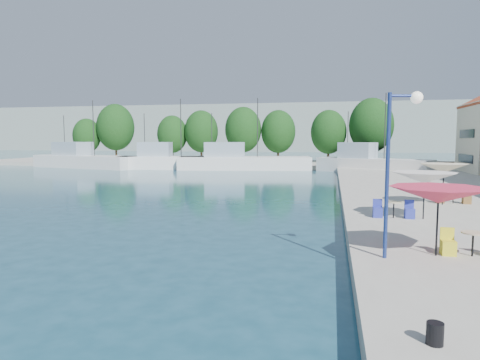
% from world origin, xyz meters
% --- Properties ---
extents(quay_far, '(90.00, 16.00, 0.60)m').
position_xyz_m(quay_far, '(-8.00, 67.00, 0.30)').
color(quay_far, '#9E998E').
rests_on(quay_far, ground).
extents(hill_west, '(180.00, 40.00, 16.00)m').
position_xyz_m(hill_west, '(-30.00, 160.00, 8.00)').
color(hill_west, gray).
rests_on(hill_west, ground).
extents(hill_east, '(140.00, 40.00, 12.00)m').
position_xyz_m(hill_east, '(40.00, 180.00, 6.00)').
color(hill_east, gray).
rests_on(hill_east, ground).
extents(trawler_01, '(17.92, 8.81, 10.20)m').
position_xyz_m(trawler_01, '(-30.72, 56.95, 1.07)').
color(trawler_01, silver).
rests_on(trawler_01, ground).
extents(trawler_02, '(15.20, 6.37, 10.20)m').
position_xyz_m(trawler_02, '(-17.32, 56.79, 1.07)').
color(trawler_02, white).
rests_on(trawler_02, ground).
extents(trawler_03, '(18.62, 7.89, 10.20)m').
position_xyz_m(trawler_03, '(-7.01, 57.81, 1.07)').
color(trawler_03, silver).
rests_on(trawler_03, ground).
extents(trawler_04, '(14.11, 9.97, 10.20)m').
position_xyz_m(trawler_04, '(10.03, 55.84, 1.07)').
color(trawler_04, silver).
rests_on(trawler_04, ground).
extents(tree_01, '(4.97, 4.97, 7.36)m').
position_xyz_m(tree_01, '(-38.45, 70.45, 4.84)').
color(tree_01, '#3F2B19').
rests_on(tree_01, quay_far).
extents(tree_02, '(6.74, 6.74, 9.97)m').
position_xyz_m(tree_02, '(-33.26, 71.50, 6.36)').
color(tree_02, '#3F2B19').
rests_on(tree_02, quay_far).
extents(tree_03, '(5.22, 5.22, 7.72)m').
position_xyz_m(tree_03, '(-21.95, 70.45, 5.06)').
color(tree_03, '#3F2B19').
rests_on(tree_03, quay_far).
extents(tree_04, '(5.77, 5.77, 8.55)m').
position_xyz_m(tree_04, '(-16.79, 70.81, 5.53)').
color(tree_04, '#3F2B19').
rests_on(tree_04, quay_far).
extents(tree_05, '(6.06, 6.06, 8.97)m').
position_xyz_m(tree_05, '(-9.28, 70.15, 5.78)').
color(tree_05, '#3F2B19').
rests_on(tree_05, quay_far).
extents(tree_06, '(5.69, 5.69, 8.42)m').
position_xyz_m(tree_06, '(-3.48, 70.85, 5.46)').
color(tree_06, '#3F2B19').
rests_on(tree_06, quay_far).
extents(tree_07, '(5.54, 5.54, 8.20)m').
position_xyz_m(tree_07, '(4.70, 68.84, 5.33)').
color(tree_07, '#3F2B19').
rests_on(tree_07, quay_far).
extents(tree_08, '(6.67, 6.67, 9.87)m').
position_xyz_m(tree_08, '(11.08, 68.26, 6.30)').
color(tree_08, '#3F2B19').
rests_on(tree_08, quay_far).
extents(umbrella_pink, '(2.98, 2.98, 2.16)m').
position_xyz_m(umbrella_pink, '(8.60, 14.01, 2.50)').
color(umbrella_pink, black).
rests_on(umbrella_pink, quay_right).
extents(umbrella_white, '(2.86, 2.86, 2.14)m').
position_xyz_m(umbrella_white, '(9.47, 20.47, 2.49)').
color(umbrella_white, black).
rests_on(umbrella_white, quay_right).
extents(umbrella_cream, '(2.57, 2.57, 2.28)m').
position_xyz_m(umbrella_cream, '(11.39, 25.23, 2.63)').
color(umbrella_cream, black).
rests_on(umbrella_cream, quay_right).
extents(cafe_table_01, '(1.82, 0.70, 0.76)m').
position_xyz_m(cafe_table_01, '(9.68, 14.17, 0.89)').
color(cafe_table_01, black).
rests_on(cafe_table_01, quay_right).
extents(cafe_table_02, '(1.82, 0.70, 0.76)m').
position_xyz_m(cafe_table_02, '(8.18, 20.47, 0.89)').
color(cafe_table_02, black).
rests_on(cafe_table_02, quay_right).
extents(cafe_table_03, '(1.82, 0.70, 0.76)m').
position_xyz_m(cafe_table_03, '(12.10, 25.89, 0.89)').
color(cafe_table_03, black).
rests_on(cafe_table_03, quay_right).
extents(street_lamp, '(1.02, 0.41, 5.03)m').
position_xyz_m(street_lamp, '(7.31, 13.48, 4.09)').
color(street_lamp, navy).
rests_on(street_lamp, quay_right).
extents(bollard, '(0.30, 0.30, 0.40)m').
position_xyz_m(bollard, '(7.21, 7.77, 0.80)').
color(bollard, black).
rests_on(bollard, quay_right).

